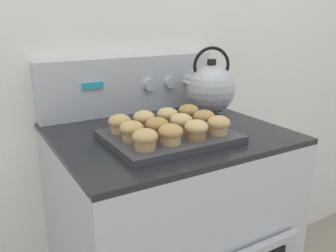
# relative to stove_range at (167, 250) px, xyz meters

# --- Properties ---
(wall_back) EXTENTS (8.00, 0.05, 2.40)m
(wall_back) POSITION_rel_stove_range_xyz_m (0.00, 0.34, 0.73)
(wall_back) COLOR white
(wall_back) RESTS_ON ground_plane
(stove_range) EXTENTS (0.73, 0.66, 0.94)m
(stove_range) POSITION_rel_stove_range_xyz_m (0.00, 0.00, 0.00)
(stove_range) COLOR #B7BABF
(stove_range) RESTS_ON ground_plane
(control_panel) EXTENTS (0.72, 0.07, 0.22)m
(control_panel) POSITION_rel_stove_range_xyz_m (0.00, 0.29, 0.58)
(control_panel) COLOR #B7BABF
(control_panel) RESTS_ON stove_range
(muffin_pan) EXTENTS (0.38, 0.29, 0.02)m
(muffin_pan) POSITION_rel_stove_range_xyz_m (-0.04, -0.08, 0.48)
(muffin_pan) COLOR #38383D
(muffin_pan) RESTS_ON stove_range
(muffin_r0_c0) EXTENTS (0.07, 0.07, 0.06)m
(muffin_r0_c0) POSITION_rel_stove_range_xyz_m (-0.17, -0.17, 0.52)
(muffin_r0_c0) COLOR tan
(muffin_r0_c0) RESTS_ON muffin_pan
(muffin_r0_c1) EXTENTS (0.07, 0.07, 0.06)m
(muffin_r0_c1) POSITION_rel_stove_range_xyz_m (-0.09, -0.17, 0.52)
(muffin_r0_c1) COLOR tan
(muffin_r0_c1) RESTS_ON muffin_pan
(muffin_r0_c2) EXTENTS (0.07, 0.07, 0.06)m
(muffin_r0_c2) POSITION_rel_stove_range_xyz_m (0.00, -0.17, 0.52)
(muffin_r0_c2) COLOR olive
(muffin_r0_c2) RESTS_ON muffin_pan
(muffin_r0_c3) EXTENTS (0.07, 0.07, 0.06)m
(muffin_r0_c3) POSITION_rel_stove_range_xyz_m (0.08, -0.17, 0.52)
(muffin_r0_c3) COLOR tan
(muffin_r0_c3) RESTS_ON muffin_pan
(muffin_r1_c0) EXTENTS (0.07, 0.07, 0.06)m
(muffin_r1_c0) POSITION_rel_stove_range_xyz_m (-0.17, -0.08, 0.52)
(muffin_r1_c0) COLOR tan
(muffin_r1_c0) RESTS_ON muffin_pan
(muffin_r1_c1) EXTENTS (0.07, 0.07, 0.06)m
(muffin_r1_c1) POSITION_rel_stove_range_xyz_m (-0.09, -0.09, 0.52)
(muffin_r1_c1) COLOR olive
(muffin_r1_c1) RESTS_ON muffin_pan
(muffin_r1_c2) EXTENTS (0.07, 0.07, 0.06)m
(muffin_r1_c2) POSITION_rel_stove_range_xyz_m (-0.00, -0.09, 0.52)
(muffin_r1_c2) COLOR tan
(muffin_r1_c2) RESTS_ON muffin_pan
(muffin_r1_c3) EXTENTS (0.07, 0.07, 0.06)m
(muffin_r1_c3) POSITION_rel_stove_range_xyz_m (0.09, -0.09, 0.52)
(muffin_r1_c3) COLOR tan
(muffin_r1_c3) RESTS_ON muffin_pan
(muffin_r2_c0) EXTENTS (0.07, 0.07, 0.06)m
(muffin_r2_c0) POSITION_rel_stove_range_xyz_m (-0.17, -0.00, 0.52)
(muffin_r2_c0) COLOR tan
(muffin_r2_c0) RESTS_ON muffin_pan
(muffin_r2_c1) EXTENTS (0.07, 0.07, 0.06)m
(muffin_r2_c1) POSITION_rel_stove_range_xyz_m (-0.08, 0.00, 0.52)
(muffin_r2_c1) COLOR olive
(muffin_r2_c1) RESTS_ON muffin_pan
(muffin_r2_c2) EXTENTS (0.07, 0.07, 0.06)m
(muffin_r2_c2) POSITION_rel_stove_range_xyz_m (-0.00, -0.00, 0.52)
(muffin_r2_c2) COLOR olive
(muffin_r2_c2) RESTS_ON muffin_pan
(muffin_r2_c3) EXTENTS (0.07, 0.07, 0.06)m
(muffin_r2_c3) POSITION_rel_stove_range_xyz_m (0.09, 0.00, 0.52)
(muffin_r2_c3) COLOR tan
(muffin_r2_c3) RESTS_ON muffin_pan
(tea_kettle) EXTENTS (0.22, 0.19, 0.26)m
(tea_kettle) POSITION_rel_stove_range_xyz_m (0.26, 0.11, 0.57)
(tea_kettle) COLOR #ADAFB5
(tea_kettle) RESTS_ON stove_range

